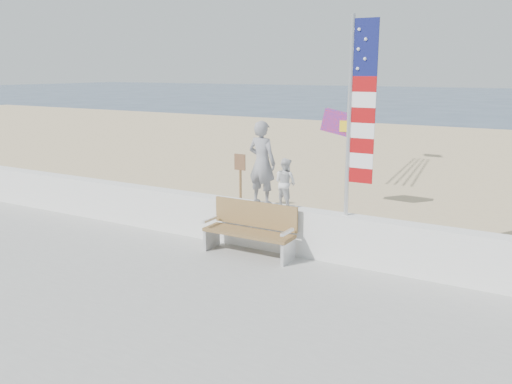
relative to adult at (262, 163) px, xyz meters
The scene contains 9 objects.
ground 2.77m from the adult, 96.23° to the right, with size 220.00×220.00×0.00m, color #2E425C.
sand 7.25m from the adult, 91.79° to the left, with size 90.00×40.00×0.08m, color #CBB387.
seawall 1.29m from the adult, behind, with size 30.00×0.35×0.90m, color white.
adult is the anchor object (origin of this frame).
child 0.62m from the adult, ahead, with size 0.46×0.36×0.95m, color silver.
bench 1.29m from the adult, 88.33° to the right, with size 1.80×0.57×1.00m.
flag 2.17m from the adult, ahead, with size 0.50×0.08×3.50m.
parafoil_kite 4.00m from the adult, 87.80° to the left, with size 1.13×0.43×0.76m.
sign 3.58m from the adult, 128.56° to the left, with size 0.32×0.07×1.46m.
Camera 1 is at (5.27, -7.06, 3.67)m, focal length 38.00 mm.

